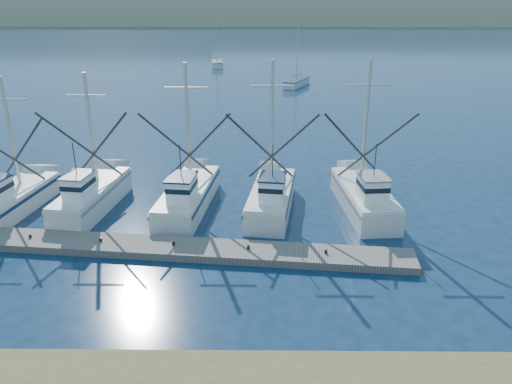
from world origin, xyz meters
TOP-DOWN VIEW (x-y plane):
  - ground at (0.00, 0.00)m, footprint 500.00×500.00m
  - floating_dock at (-8.23, 5.13)m, footprint 31.20×5.23m
  - dune_ridge at (0.00, 210.00)m, footprint 360.00×60.00m
  - trawler_fleet at (-7.80, 10.10)m, footprint 30.79×8.68m
  - sailboat_near at (4.52, 54.43)m, footprint 4.21×6.52m
  - sailboat_far at (-8.63, 73.97)m, footprint 2.50×5.72m

SIDE VIEW (x-z plane):
  - ground at x=0.00m, z-range 0.00..0.00m
  - floating_dock at x=-8.23m, z-range 0.00..0.42m
  - sailboat_near at x=4.52m, z-range -3.56..4.54m
  - sailboat_far at x=-8.63m, z-range -3.56..4.54m
  - trawler_fleet at x=-7.80m, z-range -3.66..5.55m
  - dune_ridge at x=0.00m, z-range 0.00..10.00m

